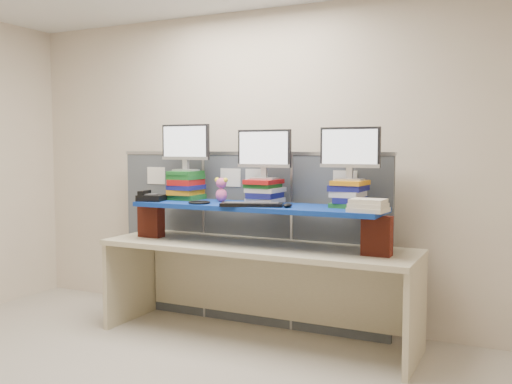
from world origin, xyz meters
The scene contains 18 objects.
room centered at (0.00, 0.00, 1.40)m, with size 5.00×4.00×2.80m.
cubicle_partition centered at (0.00, 1.78, 0.77)m, with size 2.60×0.06×1.53m.
desk centered at (0.27, 1.40, 0.63)m, with size 2.58×0.76×0.79m.
brick_pier_left centered at (-0.72, 1.35, 0.93)m, with size 0.21×0.11×0.29m, color maroon.
brick_pier_right centered at (1.26, 1.34, 0.93)m, with size 0.21×0.11×0.29m, color maroon.
blue_board centered at (0.27, 1.40, 1.09)m, with size 2.06×0.51×0.04m, color #0B1B95.
book_stack_left centered at (-0.47, 1.52, 1.23)m, with size 0.25×0.30×0.25m.
book_stack_center centered at (0.29, 1.52, 1.21)m, with size 0.26×0.32×0.20m.
book_stack_right centered at (1.00, 1.51, 1.22)m, with size 0.27×0.31×0.21m.
monitor_left centered at (-0.47, 1.52, 1.59)m, with size 0.47×0.13×0.40m.
monitor_center centered at (0.29, 1.52, 1.54)m, with size 0.47×0.13×0.40m.
monitor_right centered at (1.01, 1.51, 1.55)m, with size 0.47×0.13×0.40m.
keyboard centered at (0.31, 1.25, 1.12)m, with size 0.51×0.31×0.03m.
mouse centered at (0.59, 1.29, 1.13)m, with size 0.06×0.11×0.03m, color black.
desk_phone centered at (-0.67, 1.27, 1.14)m, with size 0.25×0.23×0.09m.
headset centered at (-0.17, 1.26, 1.12)m, with size 0.18×0.18×0.02m, color black.
plush_toy centered at (-0.09, 1.48, 1.21)m, with size 0.12×0.09×0.20m.
binder_stack centered at (1.22, 1.26, 1.15)m, with size 0.27×0.23×0.09m.
Camera 1 is at (2.24, -2.70, 1.56)m, focal length 40.00 mm.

